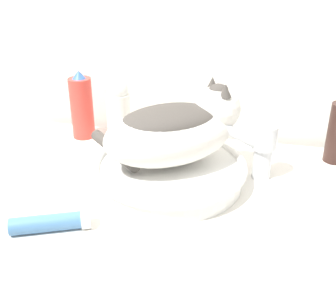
% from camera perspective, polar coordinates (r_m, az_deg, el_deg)
% --- Properties ---
extents(sink_basin, '(0.36, 0.36, 0.06)m').
position_cam_1_polar(sink_basin, '(0.99, 0.18, -3.58)').
color(sink_basin, white).
rests_on(sink_basin, vanity_counter).
extents(cat, '(0.40, 0.33, 0.18)m').
position_cam_1_polar(cat, '(0.95, 1.00, 2.13)').
color(cat, silver).
rests_on(cat, sink_basin).
extents(faucet, '(0.16, 0.08, 0.16)m').
position_cam_1_polar(faucet, '(1.01, 12.18, -0.26)').
color(faucet, silver).
rests_on(faucet, vanity_counter).
extents(lotion_bottle_white, '(0.07, 0.07, 0.18)m').
position_cam_1_polar(lotion_bottle_white, '(1.19, -6.75, 4.57)').
color(lotion_bottle_white, white).
rests_on(lotion_bottle_white, vanity_counter).
extents(spray_bottle_trigger, '(0.06, 0.06, 0.20)m').
position_cam_1_polar(spray_bottle_trigger, '(1.23, -11.61, 4.96)').
color(spray_bottle_trigger, '#DB3D33').
rests_on(spray_bottle_trigger, vanity_counter).
extents(cream_tube, '(0.16, 0.10, 0.04)m').
position_cam_1_polar(cream_tube, '(0.87, -15.47, -10.23)').
color(cream_tube, '#4C7FB2').
rests_on(cream_tube, vanity_counter).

